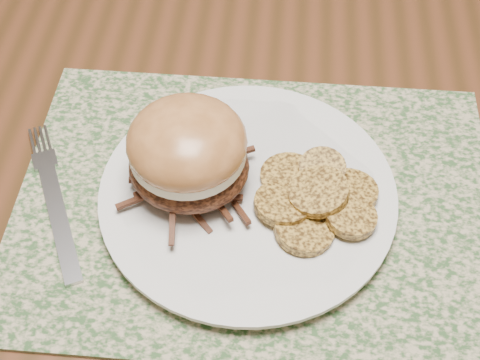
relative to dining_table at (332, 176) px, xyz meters
name	(u,v)px	position (x,y,z in m)	size (l,w,h in m)	color
dining_table	(332,176)	(0.00, 0.00, 0.00)	(1.50, 0.90, 0.75)	#572E19
placemat	(255,202)	(-0.08, -0.10, 0.08)	(0.45, 0.33, 0.00)	#33552C
dinner_plate	(248,195)	(-0.09, -0.10, 0.09)	(0.26, 0.26, 0.02)	silver
pork_sandwich	(188,152)	(-0.14, -0.10, 0.14)	(0.13, 0.13, 0.08)	black
roasted_potatoes	(315,197)	(-0.03, -0.11, 0.11)	(0.13, 0.13, 0.03)	#BB8D37
fork	(54,198)	(-0.27, -0.12, 0.09)	(0.10, 0.18, 0.00)	#B0B0B7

